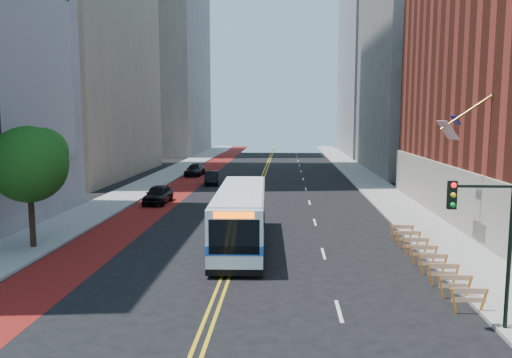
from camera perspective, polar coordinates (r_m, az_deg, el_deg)
The scene contains 16 objects.
ground at distance 21.81m, azimuth -4.07°, elevation -12.57°, with size 160.00×160.00×0.00m, color black.
sidewalk_left at distance 52.96m, azimuth -12.77°, elevation -0.87°, with size 4.00×140.00×0.15m, color gray.
sidewalk_right at distance 51.71m, azimuth 13.71°, elevation -1.10°, with size 4.00×140.00×0.15m, color gray.
bus_lane_paint at distance 52.02m, azimuth -8.64°, elevation -1.00°, with size 3.60×140.00×0.01m, color #5F130D.
center_line_inner at distance 50.96m, azimuth 0.11°, elevation -1.09°, with size 0.14×140.00×0.01m, color gold.
center_line_outer at distance 50.94m, azimuth 0.51°, elevation -1.09°, with size 0.14×140.00×0.01m, color gold.
lane_dashes at distance 58.84m, azimuth 5.40°, elevation 0.00°, with size 0.14×98.20×0.01m.
midrise_right_near at distance 72.39m, azimuth 20.53°, elevation 16.83°, with size 18.00×26.00×40.00m, color slate.
midrise_right_far at distance 102.61m, azimuth 16.14°, elevation 18.27°, with size 20.00×28.00×55.00m, color gray.
construction_barriers at distance 25.64m, azimuth 19.05°, elevation -8.34°, with size 1.42×10.91×1.00m.
street_tree at distance 29.96m, azimuth -24.41°, elevation 1.85°, with size 4.20×4.20×6.70m.
traffic_signal at distance 18.48m, azimuth 24.65°, elevation -4.86°, with size 2.21×0.34×5.07m.
transit_bus at distance 28.47m, azimuth -1.71°, elevation -4.23°, with size 3.09×12.13×3.31m.
car_a at distance 43.10m, azimuth -11.13°, elevation -1.72°, with size 1.82×4.53×1.54m, color black.
car_b at distance 54.29m, azimuth -5.13°, elevation 0.14°, with size 1.48×4.26×1.40m, color black.
car_c at distance 62.32m, azimuth -7.01°, elevation 1.02°, with size 1.93×4.74×1.38m, color black.
Camera 1 is at (2.73, -20.34, 7.38)m, focal length 35.00 mm.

